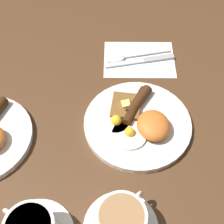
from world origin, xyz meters
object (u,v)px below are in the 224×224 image
(breakfast_plate_near, at_px, (138,122))
(teacup_near, at_px, (121,222))
(knife, at_px, (144,60))
(spoon, at_px, (122,57))

(breakfast_plate_near, distance_m, teacup_near, 0.24)
(teacup_near, relative_size, knife, 0.73)
(knife, relative_size, spoon, 1.05)
(breakfast_plate_near, bearing_deg, spoon, 3.53)
(breakfast_plate_near, height_order, spoon, breakfast_plate_near)
(spoon, bearing_deg, breakfast_plate_near, 86.58)
(breakfast_plate_near, relative_size, spoon, 1.34)
(breakfast_plate_near, xyz_separation_m, spoon, (0.23, 0.01, -0.01))
(knife, height_order, spoon, spoon)
(breakfast_plate_near, distance_m, knife, 0.22)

